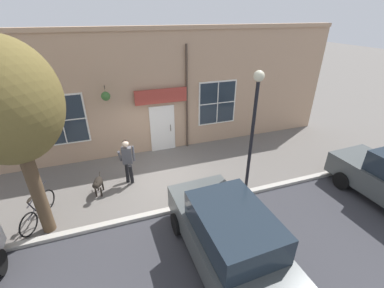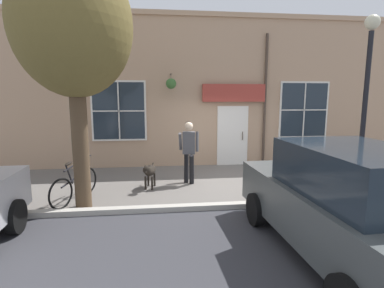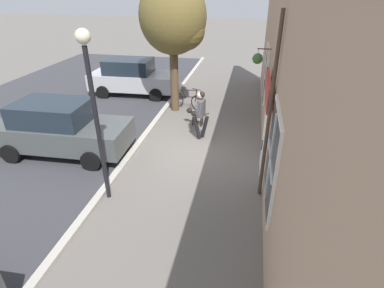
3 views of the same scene
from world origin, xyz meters
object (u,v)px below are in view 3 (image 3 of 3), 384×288
Objects in this scene: leaning_bicycle at (187,100)px; street_lamp at (92,95)px; street_tree_by_curb at (175,20)px; dog_on_leash at (196,114)px; pedestrian_walking at (201,111)px; parked_car_nearest_curb at (133,77)px; parked_car_mid_block at (60,128)px.

street_lamp is at bearing 83.91° from leaning_bicycle.
street_tree_by_curb is 6.43m from street_lamp.
pedestrian_walking is at bearing 108.77° from dog_on_leash.
parked_car_nearest_curb and parked_car_mid_block have the same top height.
street_tree_by_curb is 1.27× the size of street_lamp.
street_lamp reaches higher than leaning_bicycle.
leaning_bicycle is at bearing -96.09° from street_lamp.
street_tree_by_curb is 3.40m from leaning_bicycle.
street_tree_by_curb reaches higher than parked_car_nearest_curb.
parked_car_nearest_curb is at bearing -24.92° from leaning_bicycle.
street_lamp is (0.71, 6.66, 2.42)m from leaning_bicycle.
street_lamp reaches higher than parked_car_nearest_curb.
dog_on_leash is 0.23× the size of street_lamp.
leaning_bicycle is at bearing -124.04° from parked_car_mid_block.
dog_on_leash is 3.74m from street_tree_by_curb.
dog_on_leash is 5.64m from street_lamp.
pedestrian_walking is 5.96m from parked_car_nearest_curb.
pedestrian_walking reaches higher than dog_on_leash.
pedestrian_walking is 1.30m from dog_on_leash.
leaning_bicycle is 3.43m from parked_car_nearest_curb.
pedestrian_walking is at bearing 111.16° from leaning_bicycle.
street_lamp is (0.31, 6.36, -0.94)m from street_tree_by_curb.
pedestrian_walking is 0.41× the size of parked_car_mid_block.
leaning_bicycle is at bearing 155.08° from parked_car_nearest_curb.
leaning_bicycle is at bearing -67.36° from dog_on_leash.
street_lamp is at bearing 64.88° from pedestrian_walking.
parked_car_nearest_curb is 1.00× the size of parked_car_mid_block.
parked_car_mid_block reaches higher than leaning_bicycle.
parked_car_nearest_curb is 6.15m from parked_car_mid_block.
pedestrian_walking is 0.41× the size of parked_car_nearest_curb.
parked_car_nearest_curb is (2.68, -1.74, -2.86)m from street_tree_by_curb.
street_lamp reaches higher than parked_car_mid_block.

